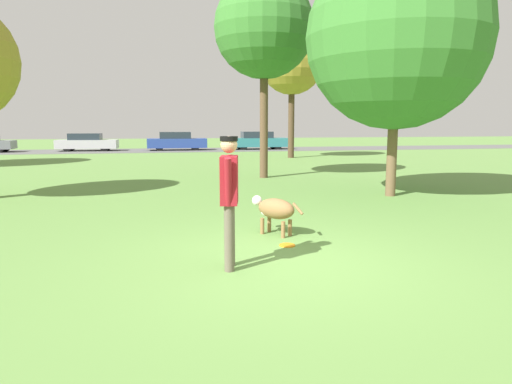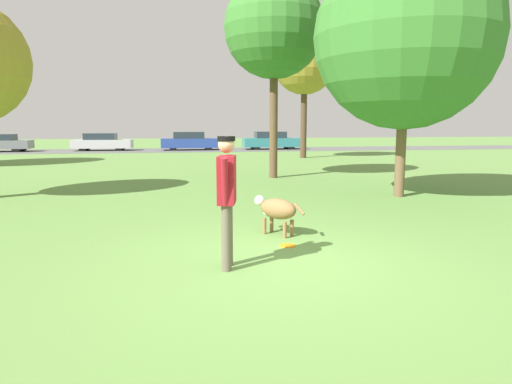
# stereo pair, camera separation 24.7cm
# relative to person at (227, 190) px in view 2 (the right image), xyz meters

# --- Properties ---
(ground_plane) EXTENTS (120.00, 120.00, 0.00)m
(ground_plane) POSITION_rel_person_xyz_m (0.70, 0.03, -1.06)
(ground_plane) COLOR #608C42
(far_road_strip) EXTENTS (120.00, 6.00, 0.01)m
(far_road_strip) POSITION_rel_person_xyz_m (0.70, 29.30, -1.05)
(far_road_strip) COLOR #5B5B59
(far_road_strip) RESTS_ON ground_plane
(person) EXTENTS (0.31, 0.71, 1.77)m
(person) POSITION_rel_person_xyz_m (0.00, 0.00, 0.00)
(person) COLOR #665B4C
(person) RESTS_ON ground_plane
(dog) EXTENTS (0.76, 0.94, 0.66)m
(dog) POSITION_rel_person_xyz_m (1.06, 1.72, -0.61)
(dog) COLOR olive
(dog) RESTS_ON ground_plane
(frisbee) EXTENTS (0.26, 0.26, 0.02)m
(frisbee) POSITION_rel_person_xyz_m (1.07, 0.94, -1.05)
(frisbee) COLOR orange
(frisbee) RESTS_ON ground_plane
(tree_mid_center) EXTENTS (3.52, 3.52, 7.03)m
(tree_mid_center) POSITION_rel_person_xyz_m (2.88, 10.28, 4.19)
(tree_mid_center) COLOR brown
(tree_mid_center) RESTS_ON ground_plane
(tree_far_right) EXTENTS (3.62, 3.62, 7.24)m
(tree_far_right) POSITION_rel_person_xyz_m (6.75, 19.84, 4.33)
(tree_far_right) COLOR #4C3826
(tree_far_right) RESTS_ON ground_plane
(tree_near_right) EXTENTS (4.73, 4.73, 6.50)m
(tree_near_right) POSITION_rel_person_xyz_m (5.26, 5.35, 3.08)
(tree_near_right) COLOR brown
(tree_near_right) RESTS_ON ground_plane
(parked_car_grey) EXTENTS (3.99, 1.80, 1.26)m
(parked_car_grey) POSITION_rel_person_xyz_m (-12.80, 29.29, -0.42)
(parked_car_grey) COLOR slate
(parked_car_grey) RESTS_ON ground_plane
(parked_car_silver) EXTENTS (4.34, 1.87, 1.29)m
(parked_car_silver) POSITION_rel_person_xyz_m (-5.94, 29.63, -0.43)
(parked_car_silver) COLOR #B7B7BC
(parked_car_silver) RESTS_ON ground_plane
(parked_car_blue) EXTENTS (4.41, 1.71, 1.38)m
(parked_car_blue) POSITION_rel_person_xyz_m (0.54, 29.25, -0.39)
(parked_car_blue) COLOR #284293
(parked_car_blue) RESTS_ON ground_plane
(parked_car_teal) EXTENTS (4.56, 1.94, 1.39)m
(parked_car_teal) POSITION_rel_person_xyz_m (6.87, 29.26, -0.38)
(parked_car_teal) COLOR teal
(parked_car_teal) RESTS_ON ground_plane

